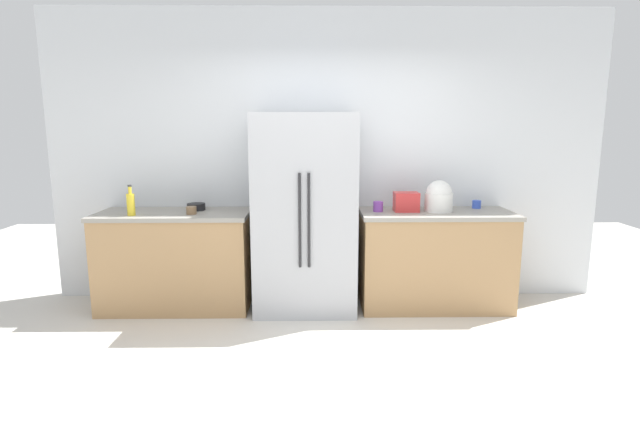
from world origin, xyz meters
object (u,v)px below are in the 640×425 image
cup_c (477,204)px  rice_cooker (439,197)px  cup_a (191,210)px  bottle_a (131,204)px  toaster (406,202)px  refrigerator (305,214)px  bowl_a (196,207)px  cup_b (378,207)px

cup_c → rice_cooker: bearing=-158.3°
rice_cooker → cup_a: bearing=-176.9°
bottle_a → cup_c: bottle_a is taller
toaster → bottle_a: (-2.54, -0.19, 0.02)m
refrigerator → cup_a: refrigerator is taller
cup_a → bowl_a: (-0.01, 0.23, -0.00)m
toaster → refrigerator: bearing=-176.6°
rice_cooker → bottle_a: (-2.85, -0.18, -0.03)m
rice_cooker → bowl_a: bearing=177.5°
rice_cooker → cup_b: size_ratio=3.13×
rice_cooker → cup_a: 2.33m
cup_c → bowl_a: cup_c is taller
cup_b → cup_c: cup_b is taller
refrigerator → cup_c: refrigerator is taller
refrigerator → bowl_a: size_ratio=10.65×
cup_a → cup_b: (1.75, 0.12, 0.01)m
bottle_a → cup_a: (0.53, 0.06, -0.07)m
bottle_a → cup_a: bearing=6.3°
toaster → cup_b: (-0.27, -0.01, -0.04)m
rice_cooker → cup_c: (0.42, 0.17, -0.10)m
cup_c → bowl_a: size_ratio=0.48×
cup_c → bowl_a: 2.76m
rice_cooker → bowl_a: 2.34m
refrigerator → cup_a: size_ratio=20.06×
bottle_a → cup_c: (3.28, 0.35, -0.07)m
cup_a → refrigerator: bearing=3.9°
cup_b → cup_a: bearing=-176.0°
cup_b → bottle_a: bearing=-175.5°
bottle_a → cup_c: size_ratio=3.34×
toaster → bottle_a: bottle_a is taller
bottle_a → cup_c: bearing=6.1°
refrigerator → toaster: bearing=3.4°
bottle_a → cup_a: 0.54m
bowl_a → cup_a: bearing=-87.5°
rice_cooker → cup_c: rice_cooker is taller
cup_b → rice_cooker: bearing=0.2°
cup_a → cup_c: (2.75, 0.29, 0.00)m
cup_a → cup_c: 2.76m
refrigerator → bottle_a: (-1.58, -0.13, 0.12)m
refrigerator → rice_cooker: refrigerator is taller
bottle_a → bowl_a: 0.60m
bottle_a → cup_c: 3.30m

